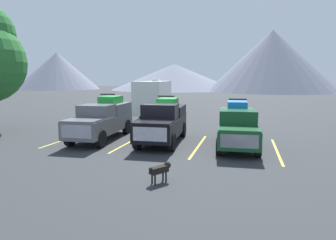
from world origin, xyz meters
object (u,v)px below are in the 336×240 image
at_px(pickup_truck_a, 103,119).
at_px(pickup_truck_c, 237,125).
at_px(pickup_truck_b, 163,121).
at_px(camper_trailer_a, 154,97).
at_px(dog, 161,169).

relative_size(pickup_truck_a, pickup_truck_c, 1.11).
relative_size(pickup_truck_b, camper_trailer_a, 0.63).
bearing_deg(pickup_truck_b, dog, -74.49).
bearing_deg(pickup_truck_c, pickup_truck_a, -179.80).
bearing_deg(pickup_truck_a, pickup_truck_b, 1.43).
distance_m(pickup_truck_b, dog, 6.59).
relative_size(pickup_truck_a, pickup_truck_b, 1.06).
bearing_deg(pickup_truck_b, camper_trailer_a, 110.78).
bearing_deg(camper_trailer_a, pickup_truck_c, -51.93).
bearing_deg(camper_trailer_a, dog, -71.21).
bearing_deg(dog, pickup_truck_a, 131.57).
height_order(pickup_truck_b, pickup_truck_c, pickup_truck_b).
distance_m(pickup_truck_c, dog, 6.71).
distance_m(pickup_truck_c, camper_trailer_a, 12.90).
height_order(pickup_truck_c, camper_trailer_a, camper_trailer_a).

